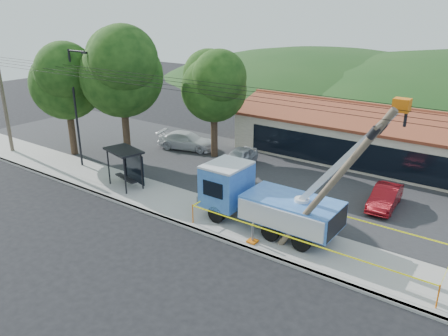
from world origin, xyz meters
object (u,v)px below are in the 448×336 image
Objects in this scene: leaning_pole at (336,178)px; car_white at (187,150)px; car_red at (383,208)px; utility_truck at (264,199)px; car_silver at (239,168)px; bus_shelter at (127,159)px.

car_white is at bearing 150.77° from leaning_pole.
car_red is 17.82m from car_white.
car_silver is at bearing 132.20° from utility_truck.
utility_truck reaches higher than bus_shelter.
car_white is at bearing 146.59° from utility_truck.
car_silver is 1.07× the size of car_red.
leaning_pole is 15.35m from bus_shelter.
bus_shelter reaches higher than car_white.
car_red is (0.32, 7.83, -4.48)m from leaning_pole.
leaning_pole is 2.61× the size of bus_shelter.
utility_truck is 1.34× the size of leaning_pole.
leaning_pole is 1.97× the size of car_red.
bus_shelter is 9.43m from car_white.
leaning_pole is 14.67m from car_silver.
leaning_pole reaches higher than car_red.
bus_shelter reaches higher than car_silver.
utility_truck is 10.73m from bus_shelter.
bus_shelter is 0.75× the size of car_red.
utility_truck is at bearing 165.09° from leaning_pole.
utility_truck is 2.48× the size of car_silver.
car_silver is at bearing -117.03° from car_white.
leaning_pole is (4.42, -1.18, 2.64)m from utility_truck.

